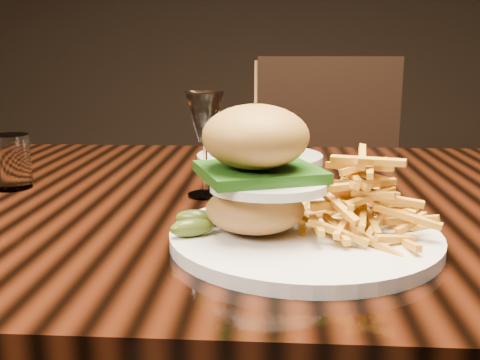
# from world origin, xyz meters

# --- Properties ---
(dining_table) EXTENTS (1.60, 0.90, 0.75)m
(dining_table) POSITION_xyz_m (0.00, 0.00, 0.67)
(dining_table) COLOR black
(dining_table) RESTS_ON ground
(burger_plate) EXTENTS (0.31, 0.31, 0.21)m
(burger_plate) POSITION_xyz_m (0.03, -0.22, 0.81)
(burger_plate) COLOR silver
(burger_plate) RESTS_ON dining_table
(ramekin) EXTENTS (0.09, 0.09, 0.03)m
(ramekin) POSITION_xyz_m (-0.04, -0.01, 0.77)
(ramekin) COLOR silver
(ramekin) RESTS_ON dining_table
(wine_glass) EXTENTS (0.06, 0.06, 0.16)m
(wine_glass) POSITION_xyz_m (-0.11, -0.01, 0.87)
(wine_glass) COLOR white
(wine_glass) RESTS_ON dining_table
(water_tumbler) EXTENTS (0.06, 0.06, 0.09)m
(water_tumbler) POSITION_xyz_m (-0.43, 0.02, 0.79)
(water_tumbler) COLOR white
(water_tumbler) RESTS_ON dining_table
(far_dish) EXTENTS (0.25, 0.25, 0.08)m
(far_dish) POSITION_xyz_m (-0.03, 0.25, 0.77)
(far_dish) COLOR silver
(far_dish) RESTS_ON dining_table
(chair_far) EXTENTS (0.47, 0.47, 0.95)m
(chair_far) POSITION_xyz_m (0.17, 0.89, 0.54)
(chair_far) COLOR black
(chair_far) RESTS_ON ground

